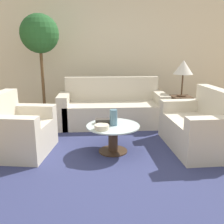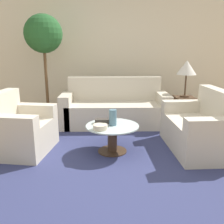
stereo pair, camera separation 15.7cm
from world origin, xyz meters
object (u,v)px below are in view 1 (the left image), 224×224
object	(u,v)px
armchair	(19,133)
potted_plant	(40,41)
coffee_table	(113,135)
bowl	(102,127)
loveseat	(200,129)
table_lamp	(183,68)
sofa_main	(112,109)
book_stack	(103,121)
vase	(113,117)

from	to	relation	value
armchair	potted_plant	xyz separation A→B (m)	(0.06, 1.59, 1.32)
coffee_table	bowl	xyz separation A→B (m)	(-0.17, -0.19, 0.18)
loveseat	table_lamp	distance (m)	1.50
sofa_main	table_lamp	world-z (taller)	table_lamp
sofa_main	loveseat	bearing A→B (deg)	-46.56
armchair	book_stack	bearing A→B (deg)	-79.61
table_lamp	potted_plant	bearing A→B (deg)	173.06
loveseat	book_stack	bearing A→B (deg)	-93.75
vase	loveseat	bearing A→B (deg)	2.52
armchair	bowl	size ratio (longest dim) A/B	5.05
loveseat	book_stack	xyz separation A→B (m)	(-1.49, 0.03, 0.14)
armchair	table_lamp	bearing A→B (deg)	-57.54
vase	armchair	bearing A→B (deg)	177.81
loveseat	coffee_table	world-z (taller)	loveseat
vase	book_stack	distance (m)	0.20
armchair	bowl	world-z (taller)	armchair
potted_plant	armchair	bearing A→B (deg)	-92.16
table_lamp	bowl	distance (m)	2.31
sofa_main	table_lamp	size ratio (longest dim) A/B	2.97
loveseat	book_stack	distance (m)	1.50
table_lamp	potted_plant	size ratio (longest dim) A/B	0.33
loveseat	table_lamp	size ratio (longest dim) A/B	1.89
armchair	book_stack	distance (m)	1.23
potted_plant	vase	size ratio (longest dim) A/B	9.27
loveseat	potted_plant	distance (m)	3.36
coffee_table	potted_plant	size ratio (longest dim) A/B	0.36
bowl	vase	bearing A→B (deg)	47.84
loveseat	table_lamp	bearing A→B (deg)	172.73
vase	bowl	world-z (taller)	vase
armchair	coffee_table	world-z (taller)	armchair
potted_plant	bowl	world-z (taller)	potted_plant
coffee_table	book_stack	xyz separation A→B (m)	(-0.15, 0.10, 0.18)
armchair	loveseat	world-z (taller)	loveseat
potted_plant	bowl	size ratio (longest dim) A/B	10.71
coffee_table	book_stack	distance (m)	0.25
loveseat	vase	bearing A→B (deg)	-89.90
sofa_main	vase	bearing A→B (deg)	-92.99
loveseat	potted_plant	xyz separation A→B (m)	(-2.66, 1.59, 1.32)
vase	table_lamp	bearing A→B (deg)	42.19
loveseat	book_stack	world-z (taller)	loveseat
bowl	sofa_main	bearing A→B (deg)	81.07
armchair	bowl	xyz separation A→B (m)	(1.20, -0.25, 0.14)
sofa_main	armchair	world-z (taller)	sofa_main
sofa_main	coffee_table	distance (m)	1.40
bowl	book_stack	world-z (taller)	bowl
potted_plant	coffee_table	bearing A→B (deg)	-51.48
sofa_main	loveseat	world-z (taller)	sofa_main
loveseat	bowl	bearing A→B (deg)	-82.89
loveseat	coffee_table	size ratio (longest dim) A/B	1.70
armchair	bowl	bearing A→B (deg)	-93.14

